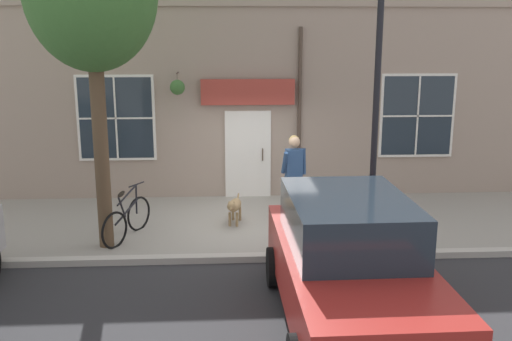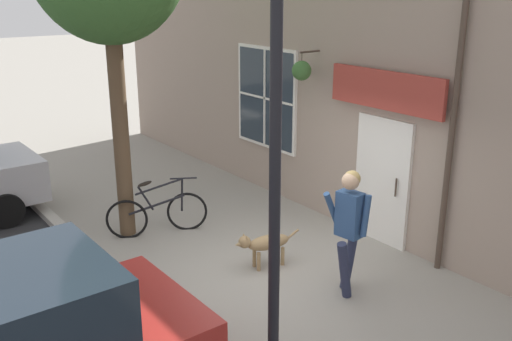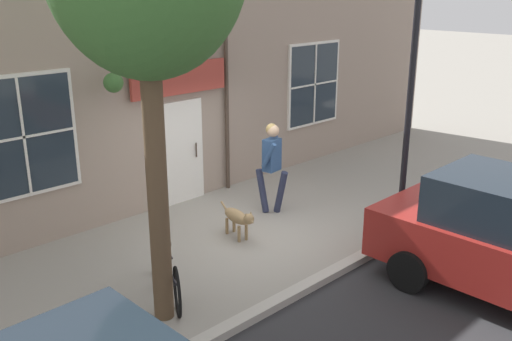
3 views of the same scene
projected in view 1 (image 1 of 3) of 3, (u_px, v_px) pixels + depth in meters
ground_plane at (249, 224)px, 11.86m from camera, size 90.00×90.00×0.00m
storefront_facade at (245, 100)px, 13.61m from camera, size 0.95×18.00×4.65m
pedestrian_walking at (294, 168)px, 12.13m from camera, size 0.62×0.55×1.79m
dog_on_leash at (234, 206)px, 11.80m from camera, size 1.08×0.37×0.60m
leaning_bicycle at (127, 219)px, 10.99m from camera, size 1.63×0.69×1.01m
parked_car_mid_block at (349, 263)px, 7.56m from camera, size 4.32×1.98×1.75m
street_lamp at (378, 56)px, 9.52m from camera, size 0.32×0.32×5.42m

